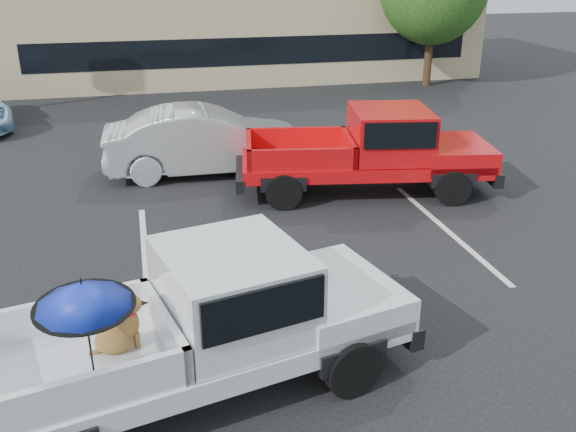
# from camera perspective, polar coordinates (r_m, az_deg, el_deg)

# --- Properties ---
(ground) EXTENTS (90.00, 90.00, 0.00)m
(ground) POSITION_cam_1_polar(r_m,az_deg,el_deg) (10.71, 4.12, -6.90)
(ground) COLOR black
(ground) RESTS_ON ground
(stripe_left) EXTENTS (0.12, 5.00, 0.01)m
(stripe_left) POSITION_cam_1_polar(r_m,az_deg,el_deg) (12.07, -12.56, -3.82)
(stripe_left) COLOR silver
(stripe_left) RESTS_ON ground
(stripe_right) EXTENTS (0.12, 5.00, 0.01)m
(stripe_right) POSITION_cam_1_polar(r_m,az_deg,el_deg) (13.43, 13.86, -1.15)
(stripe_right) COLOR silver
(stripe_right) RESTS_ON ground
(motel_building) EXTENTS (20.40, 8.40, 6.30)m
(motel_building) POSITION_cam_1_polar(r_m,az_deg,el_deg) (30.32, -4.33, 18.64)
(motel_building) COLOR #C7B485
(motel_building) RESTS_ON ground
(silver_pickup) EXTENTS (5.99, 3.22, 2.06)m
(silver_pickup) POSITION_cam_1_polar(r_m,az_deg,el_deg) (8.14, -6.35, -8.69)
(silver_pickup) COLOR black
(silver_pickup) RESTS_ON ground
(red_pickup) EXTENTS (6.17, 3.00, 1.95)m
(red_pickup) POSITION_cam_1_polar(r_m,az_deg,el_deg) (14.95, 8.33, 6.05)
(red_pickup) COLOR black
(red_pickup) RESTS_ON ground
(silver_sedan) EXTENTS (5.08, 1.88, 1.66)m
(silver_sedan) POSITION_cam_1_polar(r_m,az_deg,el_deg) (16.33, -7.29, 6.66)
(silver_sedan) COLOR #ACB0B4
(silver_sedan) RESTS_ON ground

